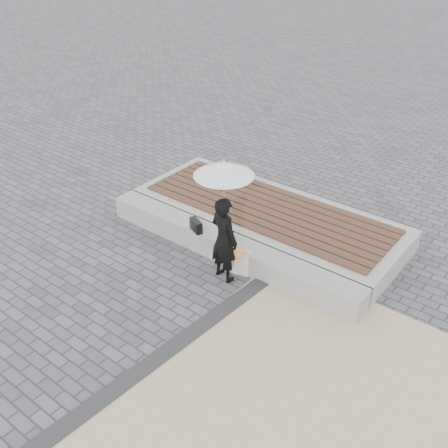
{
  "coord_description": "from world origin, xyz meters",
  "views": [
    {
      "loc": [
        4.46,
        -4.19,
        5.12
      ],
      "look_at": [
        0.31,
        1.13,
        1.0
      ],
      "focal_mm": 41.83,
      "sensor_mm": 36.0,
      "label": 1
    }
  ],
  "objects_px": {
    "canvas_tote": "(239,261)",
    "seating_ledge": "(227,247)",
    "parasol": "(224,169)",
    "woman": "(224,239)",
    "handbag": "(196,226)"
  },
  "relations": [
    {
      "from": "parasol",
      "to": "canvas_tote",
      "type": "relative_size",
      "value": 2.76
    },
    {
      "from": "parasol",
      "to": "canvas_tote",
      "type": "xyz_separation_m",
      "value": [
        0.1,
        0.26,
        -1.72
      ]
    },
    {
      "from": "woman",
      "to": "handbag",
      "type": "height_order",
      "value": "woman"
    },
    {
      "from": "woman",
      "to": "seating_ledge",
      "type": "bearing_deg",
      "value": -46.47
    },
    {
      "from": "woman",
      "to": "canvas_tote",
      "type": "distance_m",
      "value": 0.59
    },
    {
      "from": "seating_ledge",
      "to": "handbag",
      "type": "xyz_separation_m",
      "value": [
        -0.54,
        -0.17,
        0.3
      ]
    },
    {
      "from": "seating_ledge",
      "to": "woman",
      "type": "bearing_deg",
      "value": -57.05
    },
    {
      "from": "seating_ledge",
      "to": "canvas_tote",
      "type": "height_order",
      "value": "canvas_tote"
    },
    {
      "from": "parasol",
      "to": "handbag",
      "type": "bearing_deg",
      "value": 159.9
    },
    {
      "from": "woman",
      "to": "parasol",
      "type": "distance_m",
      "value": 1.2
    },
    {
      "from": "seating_ledge",
      "to": "parasol",
      "type": "relative_size",
      "value": 4.41
    },
    {
      "from": "woman",
      "to": "canvas_tote",
      "type": "bearing_deg",
      "value": -101.13
    },
    {
      "from": "canvas_tote",
      "to": "seating_ledge",
      "type": "bearing_deg",
      "value": 136.87
    },
    {
      "from": "woman",
      "to": "parasol",
      "type": "bearing_deg",
      "value": 10.58
    },
    {
      "from": "seating_ledge",
      "to": "canvas_tote",
      "type": "bearing_deg",
      "value": -27.9
    }
  ]
}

